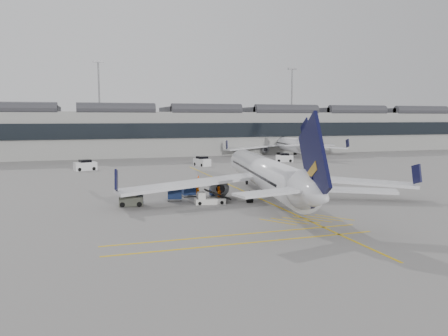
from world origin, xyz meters
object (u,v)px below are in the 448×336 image
object	(u,v)px
airliner_main	(267,174)
pushback_tug	(131,200)
ramp_agent_a	(198,188)
ramp_agent_b	(218,194)
baggage_cart_a	(175,192)
belt_loader	(209,199)

from	to	relation	value
airliner_main	pushback_tug	size ratio (longest dim) A/B	13.91
ramp_agent_a	ramp_agent_b	xyz separation A→B (m)	(1.10, -5.13, 0.06)
baggage_cart_a	pushback_tug	xyz separation A→B (m)	(-5.15, -1.63, -0.35)
ramp_agent_a	pushback_tug	size ratio (longest dim) A/B	0.63
belt_loader	pushback_tug	bearing A→B (deg)	176.45
pushback_tug	ramp_agent_b	bearing A→B (deg)	4.20
belt_loader	baggage_cart_a	size ratio (longest dim) A/B	2.07
belt_loader	baggage_cart_a	distance (m)	4.53
pushback_tug	ramp_agent_a	bearing A→B (deg)	36.03
airliner_main	belt_loader	bearing A→B (deg)	-166.72
baggage_cart_a	ramp_agent_b	size ratio (longest dim) A/B	1.09
baggage_cart_a	ramp_agent_b	bearing A→B (deg)	-17.52
belt_loader	ramp_agent_b	size ratio (longest dim) A/B	2.27
belt_loader	baggage_cart_a	xyz separation A→B (m)	(-3.26, 3.12, 0.49)
belt_loader	airliner_main	bearing A→B (deg)	10.38
baggage_cart_a	pushback_tug	distance (m)	5.41
baggage_cart_a	ramp_agent_a	bearing A→B (deg)	49.62
airliner_main	baggage_cart_a	xyz separation A→B (m)	(-10.44, 2.63, -2.00)
ramp_agent_a	ramp_agent_b	distance (m)	5.25
ramp_agent_b	pushback_tug	bearing A→B (deg)	-19.81
belt_loader	ramp_agent_a	xyz separation A→B (m)	(0.11, 5.60, 0.37)
airliner_main	baggage_cart_a	world-z (taller)	airliner_main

